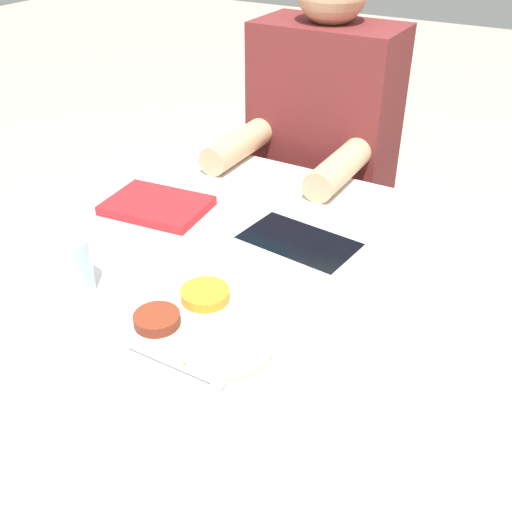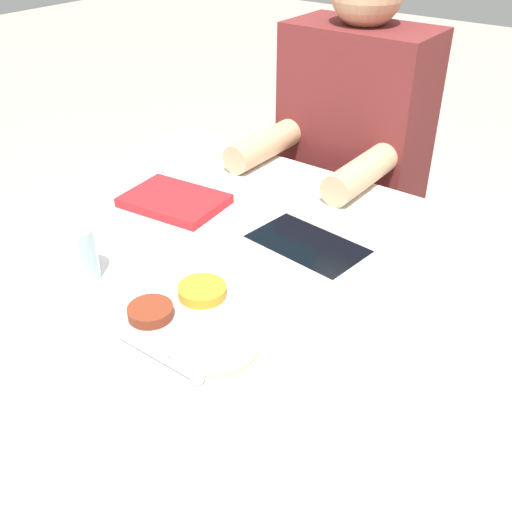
{
  "view_description": "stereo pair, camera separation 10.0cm",
  "coord_description": "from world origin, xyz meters",
  "px_view_note": "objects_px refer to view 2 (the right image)",
  "views": [
    {
      "loc": [
        0.45,
        -0.76,
        1.33
      ],
      "look_at": [
        0.03,
        -0.04,
        0.79
      ],
      "focal_mm": 42.0,
      "sensor_mm": 36.0,
      "label": 1
    },
    {
      "loc": [
        0.54,
        -0.71,
        1.33
      ],
      "look_at": [
        0.03,
        -0.04,
        0.79
      ],
      "focal_mm": 42.0,
      "sensor_mm": 36.0,
      "label": 2
    }
  ],
  "objects_px": {
    "thali_tray": "(192,326)",
    "person_diner": "(347,204)",
    "red_notebook": "(174,201)",
    "tablet_device": "(307,246)",
    "drinking_glass": "(76,254)"
  },
  "relations": [
    {
      "from": "person_diner",
      "to": "drinking_glass",
      "type": "height_order",
      "value": "person_diner"
    },
    {
      "from": "red_notebook",
      "to": "tablet_device",
      "type": "bearing_deg",
      "value": 4.3
    },
    {
      "from": "thali_tray",
      "to": "drinking_glass",
      "type": "bearing_deg",
      "value": -177.19
    },
    {
      "from": "red_notebook",
      "to": "person_diner",
      "type": "distance_m",
      "value": 0.57
    },
    {
      "from": "red_notebook",
      "to": "person_diner",
      "type": "xyz_separation_m",
      "value": [
        0.14,
        0.52,
        -0.18
      ]
    },
    {
      "from": "person_diner",
      "to": "red_notebook",
      "type": "bearing_deg",
      "value": -105.23
    },
    {
      "from": "tablet_device",
      "to": "thali_tray",
      "type": "bearing_deg",
      "value": -91.92
    },
    {
      "from": "tablet_device",
      "to": "person_diner",
      "type": "xyz_separation_m",
      "value": [
        -0.18,
        0.49,
        -0.18
      ]
    },
    {
      "from": "red_notebook",
      "to": "drinking_glass",
      "type": "xyz_separation_m",
      "value": [
        0.06,
        -0.3,
        0.04
      ]
    },
    {
      "from": "thali_tray",
      "to": "tablet_device",
      "type": "bearing_deg",
      "value": 88.08
    },
    {
      "from": "thali_tray",
      "to": "drinking_glass",
      "type": "height_order",
      "value": "drinking_glass"
    },
    {
      "from": "red_notebook",
      "to": "person_diner",
      "type": "relative_size",
      "value": 0.18
    },
    {
      "from": "red_notebook",
      "to": "drinking_glass",
      "type": "relative_size",
      "value": 2.22
    },
    {
      "from": "tablet_device",
      "to": "person_diner",
      "type": "height_order",
      "value": "person_diner"
    },
    {
      "from": "thali_tray",
      "to": "person_diner",
      "type": "relative_size",
      "value": 0.26
    }
  ]
}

